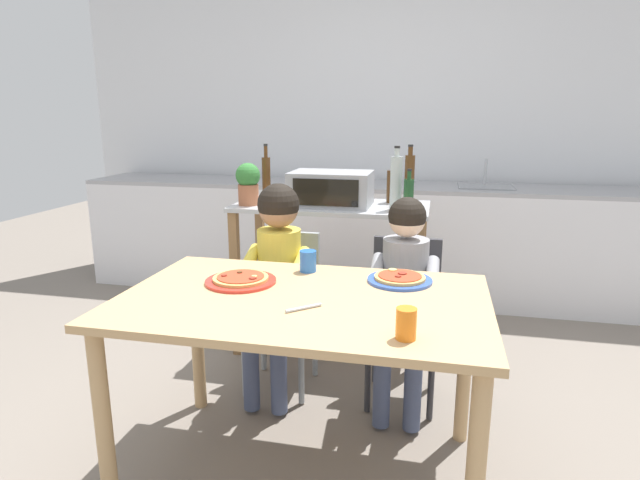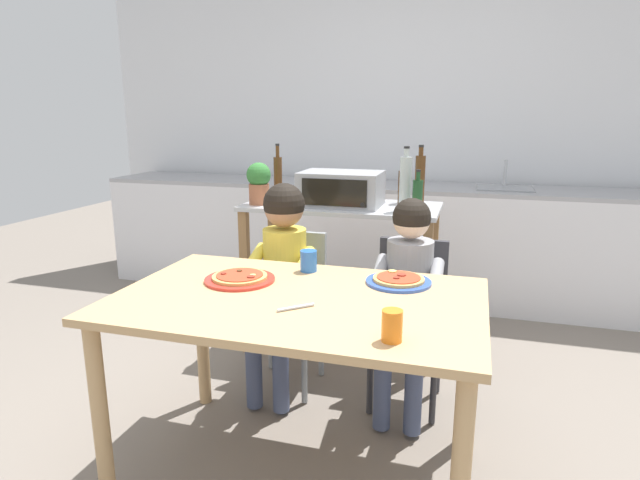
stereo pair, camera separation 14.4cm
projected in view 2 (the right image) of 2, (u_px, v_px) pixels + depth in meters
ground_plane at (356, 359)px, 3.15m from camera, size 10.54×10.54×0.00m
back_wall_tiled at (402, 123)px, 4.36m from camera, size 5.26×0.12×2.70m
kitchen_counter at (391, 240)px, 4.19m from camera, size 4.73×0.60×1.09m
kitchen_island_cart at (341, 254)px, 3.18m from camera, size 1.14×0.53×0.91m
toaster_oven at (341, 189)px, 3.05m from camera, size 0.46×0.34×0.20m
bottle_clear_vinegar at (278, 177)px, 3.23m from camera, size 0.05×0.05×0.35m
bottle_squat_spirits at (420, 181)px, 2.95m from camera, size 0.06×0.06×0.36m
bottle_brown_beer at (404, 186)px, 3.12m from camera, size 0.07×0.07×0.26m
bottle_slim_sauce at (405, 183)px, 2.87m from camera, size 0.07×0.07×0.35m
bottle_tall_green_wine at (417, 196)px, 2.81m from camera, size 0.06×0.06×0.24m
potted_herb_plant at (259, 182)px, 3.09m from camera, size 0.14×0.14×0.25m
dining_table at (298, 321)px, 2.01m from camera, size 1.38×0.87×0.76m
dining_chair_left at (290, 297)px, 2.79m from camera, size 0.36×0.36×0.81m
dining_chair_right at (409, 310)px, 2.61m from camera, size 0.36×0.36×0.81m
child_in_yellow_shirt at (281, 261)px, 2.63m from camera, size 0.32×0.42×1.08m
child_in_grey_shirt at (407, 283)px, 2.46m from camera, size 0.32×0.42×1.03m
pizza_plate_red_rimmed at (240, 278)px, 2.17m from camera, size 0.29×0.29×0.03m
pizza_plate_blue_rimmed at (399, 280)px, 2.14m from camera, size 0.27×0.27×0.03m
drinking_cup_orange at (392, 326)px, 1.59m from camera, size 0.06×0.06×0.10m
drinking_cup_blue at (309, 261)px, 2.29m from camera, size 0.07×0.07×0.09m
serving_spoon at (296, 307)px, 1.86m from camera, size 0.11×0.10×0.01m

